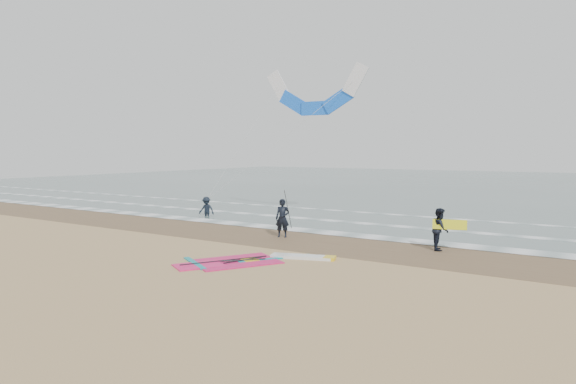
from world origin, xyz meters
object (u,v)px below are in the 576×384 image
Objects in this scene: person_standing at (282,218)px; person_walking at (440,229)px; surf_kite at (315,96)px; person_wading at (206,204)px; windsurf_rig at (254,260)px.

person_walking is (6.95, 0.87, -0.04)m from person_standing.
surf_kite is at bearing 89.39° from person_standing.
person_standing is 7.00m from person_walking.
surf_kite is (5.24, 3.91, 6.48)m from person_wading.
person_wading is (-14.85, 2.83, -0.08)m from person_walking.
surf_kite reaches higher than windsurf_rig.
person_walking is at bearing -12.79° from person_standing.
person_wading is at bearing 139.17° from windsurf_rig.
person_standing is 1.04× the size of person_walking.
windsurf_rig is at bearing 120.05° from person_walking.
person_walking is 15.11m from person_wading.
surf_kite reaches higher than person_standing.
windsurf_rig is 7.61m from person_walking.
person_standing is 0.20× the size of surf_kite.
person_walking is at bearing -22.49° from person_wading.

